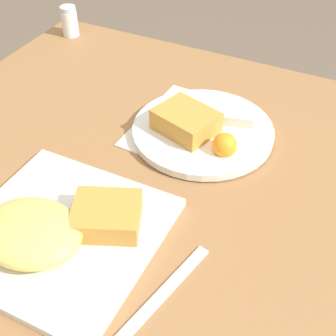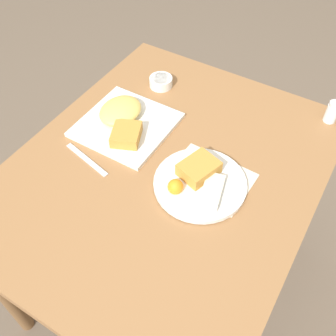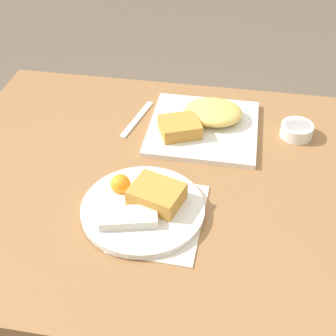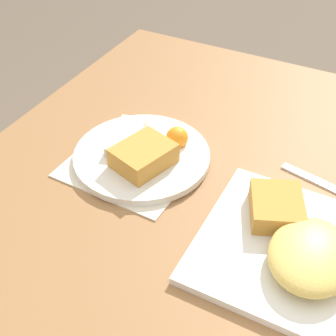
% 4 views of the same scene
% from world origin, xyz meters
% --- Properties ---
extents(ground_plane, '(8.00, 8.00, 0.00)m').
position_xyz_m(ground_plane, '(0.00, 0.00, 0.00)').
color(ground_plane, brown).
extents(dining_table, '(1.05, 0.85, 0.72)m').
position_xyz_m(dining_table, '(0.00, 0.00, 0.64)').
color(dining_table, olive).
rests_on(dining_table, ground_plane).
extents(menu_card, '(0.18, 0.24, 0.00)m').
position_xyz_m(menu_card, '(-0.03, 0.13, 0.72)').
color(menu_card, beige).
rests_on(menu_card, dining_table).
extents(plate_square_near, '(0.28, 0.28, 0.06)m').
position_xyz_m(plate_square_near, '(-0.09, -0.21, 0.74)').
color(plate_square_near, white).
rests_on(plate_square_near, dining_table).
extents(plate_oval_far, '(0.26, 0.26, 0.05)m').
position_xyz_m(plate_oval_far, '(0.01, 0.11, 0.74)').
color(plate_oval_far, white).
rests_on(plate_oval_far, menu_card).
extents(sauce_ramekin, '(0.08, 0.08, 0.03)m').
position_xyz_m(sauce_ramekin, '(-0.32, -0.22, 0.74)').
color(sauce_ramekin, white).
rests_on(sauce_ramekin, dining_table).
extents(salt_shaker, '(0.04, 0.04, 0.07)m').
position_xyz_m(salt_shaker, '(-0.45, 0.35, 0.75)').
color(salt_shaker, white).
rests_on(salt_shaker, dining_table).
extents(butter_knife, '(0.05, 0.18, 0.00)m').
position_xyz_m(butter_knife, '(0.10, -0.22, 0.72)').
color(butter_knife, silver).
rests_on(butter_knife, dining_table).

